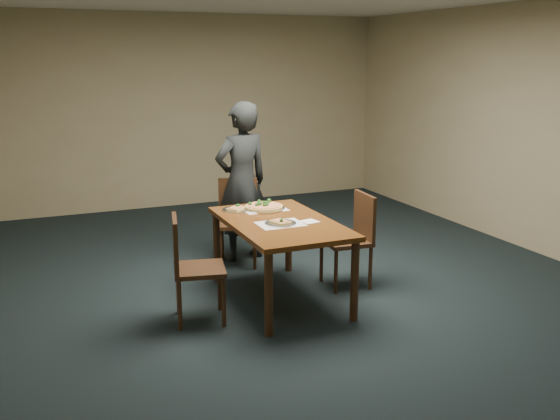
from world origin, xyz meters
name	(u,v)px	position (x,y,z in m)	size (l,w,h in m)	color
ground	(303,292)	(0.00, 0.00, 0.00)	(8.00, 8.00, 0.00)	black
room_shell	(305,109)	(0.00, 0.00, 1.74)	(8.00, 8.00, 8.00)	tan
dining_table	(280,231)	(-0.26, -0.06, 0.66)	(0.90, 1.50, 0.75)	#4F2A0F
chair_far	(238,216)	(-0.26, 1.11, 0.52)	(0.54, 0.54, 0.91)	black
chair_left	(190,263)	(-1.14, -0.21, 0.52)	(0.50, 0.50, 0.91)	black
chair_right	(354,234)	(0.54, 0.01, 0.52)	(0.45, 0.45, 0.91)	black
diner	(242,182)	(-0.18, 1.21, 0.87)	(0.63, 0.41, 1.73)	black
placemat_main	(264,209)	(-0.23, 0.41, 0.75)	(0.42, 0.32, 0.00)	white
placemat_near	(280,224)	(-0.30, -0.17, 0.75)	(0.40, 0.30, 0.00)	white
pizza_pan	(264,207)	(-0.23, 0.41, 0.77)	(0.40, 0.40, 0.08)	silver
slice_plate_near	(281,223)	(-0.30, -0.17, 0.76)	(0.28, 0.28, 0.06)	silver
slice_plate_far	(237,209)	(-0.49, 0.47, 0.76)	(0.28, 0.28, 0.06)	silver
napkin	(310,222)	(-0.03, -0.20, 0.75)	(0.14, 0.14, 0.01)	white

